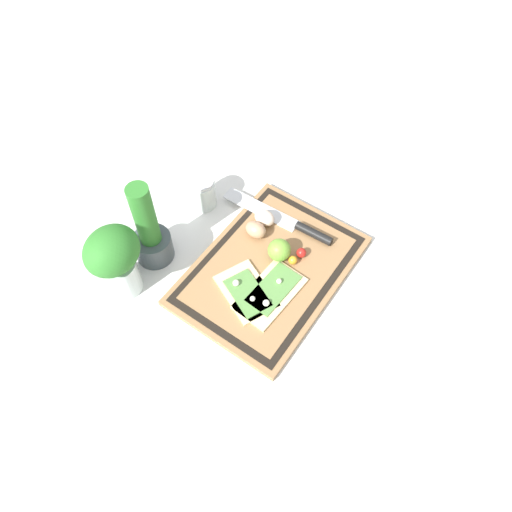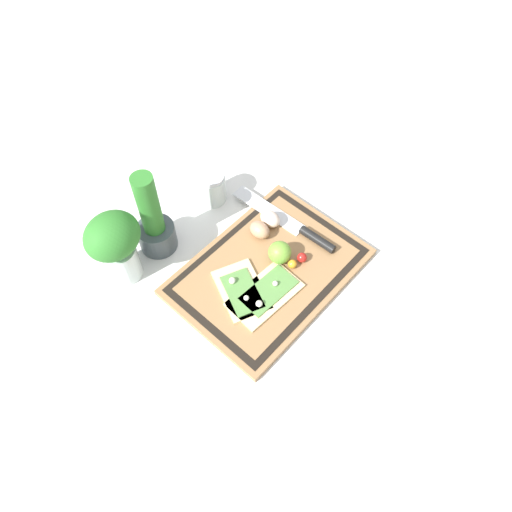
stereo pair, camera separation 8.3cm
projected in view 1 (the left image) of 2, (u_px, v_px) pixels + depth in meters
name	position (u px, v px, depth m)	size (l,w,h in m)	color
ground_plane	(269.00, 272.00, 1.22)	(6.00, 6.00, 0.00)	silver
cutting_board	(270.00, 270.00, 1.21)	(0.45, 0.32, 0.02)	#997047
pizza_slice_near	(271.00, 293.00, 1.16)	(0.18, 0.11, 0.02)	beige
pizza_slice_far	(247.00, 292.00, 1.16)	(0.15, 0.18, 0.02)	beige
knife	(295.00, 225.00, 1.27)	(0.05, 0.32, 0.02)	silver
egg_brown	(256.00, 230.00, 1.24)	(0.04, 0.06, 0.04)	tan
egg_pink	(265.00, 218.00, 1.27)	(0.04, 0.06, 0.04)	beige
lime	(279.00, 250.00, 1.20)	(0.06, 0.06, 0.06)	#70A838
cherry_tomato_red	(301.00, 253.00, 1.22)	(0.02, 0.02, 0.02)	red
cherry_tomato_yellow	(293.00, 260.00, 1.21)	(0.02, 0.02, 0.02)	gold
herb_pot	(150.00, 234.00, 1.18)	(0.09, 0.09, 0.25)	#3D474C
sauce_jar	(202.00, 193.00, 1.31)	(0.07, 0.07, 0.09)	silver
herb_glass	(115.00, 258.00, 1.10)	(0.13, 0.11, 0.20)	silver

